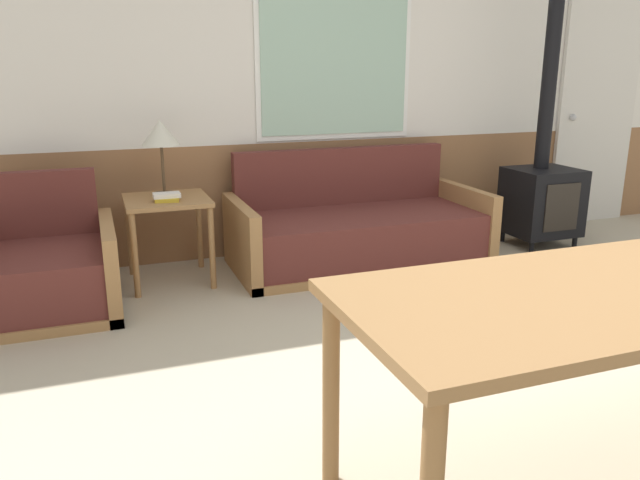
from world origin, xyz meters
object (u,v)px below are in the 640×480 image
at_px(table_lamp, 161,135).
at_px(couch, 358,231).
at_px(armchair, 43,273).
at_px(wood_stove, 543,177).
at_px(side_table, 167,212).
at_px(dining_table, 624,304).

bearing_deg(table_lamp, couch, -6.37).
relative_size(armchair, wood_stove, 0.34).
height_order(side_table, table_lamp, table_lamp).
distance_m(couch, dining_table, 2.72).
relative_size(armchair, dining_table, 0.45).
xyz_separation_m(couch, armchair, (-2.17, -0.22, -0.01)).
bearing_deg(wood_stove, couch, 177.77).
bearing_deg(table_lamp, side_table, -90.08).
relative_size(couch, dining_table, 0.97).
bearing_deg(dining_table, wood_stove, 55.17).
bearing_deg(dining_table, side_table, 113.20).
xyz_separation_m(couch, wood_stove, (1.61, -0.06, 0.33)).
xyz_separation_m(couch, side_table, (-1.38, 0.06, 0.25)).
xyz_separation_m(couch, table_lamp, (-1.38, 0.15, 0.75)).
height_order(couch, armchair, couch).
xyz_separation_m(armchair, side_table, (0.79, 0.28, 0.25)).
height_order(couch, dining_table, couch).
bearing_deg(armchair, dining_table, -54.13).
bearing_deg(side_table, dining_table, -66.80).
relative_size(side_table, dining_table, 0.30).
height_order(armchair, table_lamp, table_lamp).
height_order(armchair, side_table, armchair).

